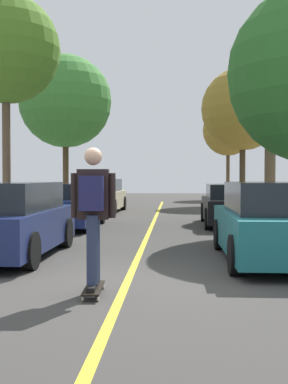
# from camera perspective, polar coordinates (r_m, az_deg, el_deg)

# --- Properties ---
(ground) EXTENTS (80.00, 80.00, 0.00)m
(ground) POSITION_cam_1_polar(r_m,az_deg,el_deg) (7.24, -2.03, -10.51)
(ground) COLOR #3D3A38
(center_line) EXTENTS (0.12, 39.20, 0.01)m
(center_line) POSITION_cam_1_polar(r_m,az_deg,el_deg) (11.17, -0.08, -6.15)
(center_line) COLOR gold
(center_line) RESTS_ON ground
(parked_car_left_nearest) EXTENTS (1.91, 4.06, 1.43)m
(parked_car_left_nearest) POSITION_cam_1_polar(r_m,az_deg,el_deg) (9.86, -15.54, -3.13)
(parked_car_left_nearest) COLOR navy
(parked_car_left_nearest) RESTS_ON ground
(parked_car_left_near) EXTENTS (1.87, 4.07, 1.34)m
(parked_car_left_near) POSITION_cam_1_polar(r_m,az_deg,el_deg) (15.14, -8.79, -1.59)
(parked_car_left_near) COLOR navy
(parked_car_left_near) RESTS_ON ground
(parked_car_left_far) EXTENTS (1.96, 4.65, 1.45)m
(parked_car_left_far) POSITION_cam_1_polar(r_m,az_deg,el_deg) (21.68, -5.07, -0.48)
(parked_car_left_far) COLOR #BCAD89
(parked_car_left_far) RESTS_ON ground
(parked_car_right_nearest) EXTENTS (1.96, 4.15, 1.44)m
(parked_car_right_nearest) POSITION_cam_1_polar(r_m,az_deg,el_deg) (9.27, 14.92, -3.50)
(parked_car_right_nearest) COLOR #196066
(parked_car_right_nearest) RESTS_ON ground
(parked_car_right_near) EXTENTS (1.88, 4.18, 1.31)m
(parked_car_right_near) POSITION_cam_1_polar(r_m,az_deg,el_deg) (15.86, 10.09, -1.52)
(parked_car_right_near) COLOR black
(parked_car_right_near) RESTS_ON ground
(street_tree_left_nearest) EXTENTS (3.32, 3.32, 6.98)m
(street_tree_left_nearest) POSITION_cam_1_polar(r_m,az_deg,el_deg) (16.25, -15.68, 15.55)
(street_tree_left_nearest) COLOR brown
(street_tree_left_nearest) RESTS_ON sidewalk_left
(street_tree_left_near) EXTENTS (4.39, 4.39, 7.19)m
(street_tree_left_near) POSITION_cam_1_polar(r_m,az_deg,el_deg) (24.11, -9.06, 10.27)
(street_tree_left_near) COLOR #4C3823
(street_tree_left_near) RESTS_ON sidewalk_left
(street_tree_right_near) EXTENTS (2.89, 2.89, 6.14)m
(street_tree_right_near) POSITION_cam_1_polar(r_m,az_deg,el_deg) (20.22, 14.39, 10.87)
(street_tree_right_near) COLOR brown
(street_tree_right_near) RESTS_ON sidewalk_right
(street_tree_right_far) EXTENTS (4.52, 4.52, 7.37)m
(street_tree_right_far) POSITION_cam_1_polar(r_m,az_deg,el_deg) (27.84, 11.33, 9.35)
(street_tree_right_far) COLOR #3D2D1E
(street_tree_right_far) RESTS_ON sidewalk_right
(street_tree_right_farthest) EXTENTS (3.49, 3.49, 6.37)m
(street_tree_right_farthest) POSITION_cam_1_polar(r_m,az_deg,el_deg) (34.88, 9.68, 7.00)
(street_tree_right_farthest) COLOR #4C3823
(street_tree_right_farthest) RESTS_ON sidewalk_right
(skateboard) EXTENTS (0.26, 0.85, 0.10)m
(skateboard) POSITION_cam_1_polar(r_m,az_deg,el_deg) (6.58, -5.84, -10.99)
(skateboard) COLOR black
(skateboard) RESTS_ON ground
(skateboarder) EXTENTS (0.58, 0.70, 1.81)m
(skateboarder) POSITION_cam_1_polar(r_m,az_deg,el_deg) (6.40, -5.91, -1.84)
(skateboarder) COLOR black
(skateboarder) RESTS_ON skateboard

